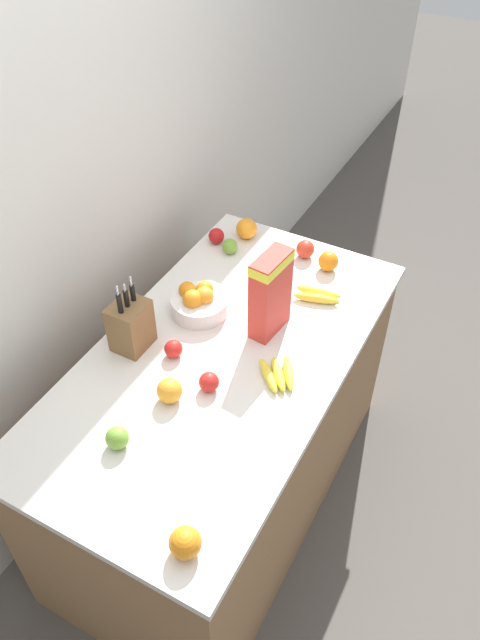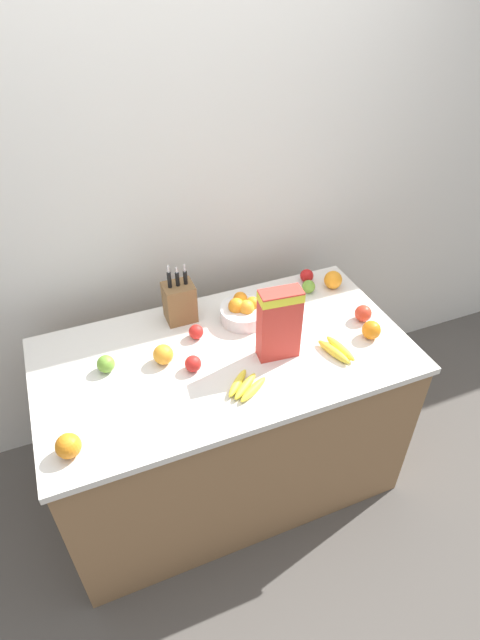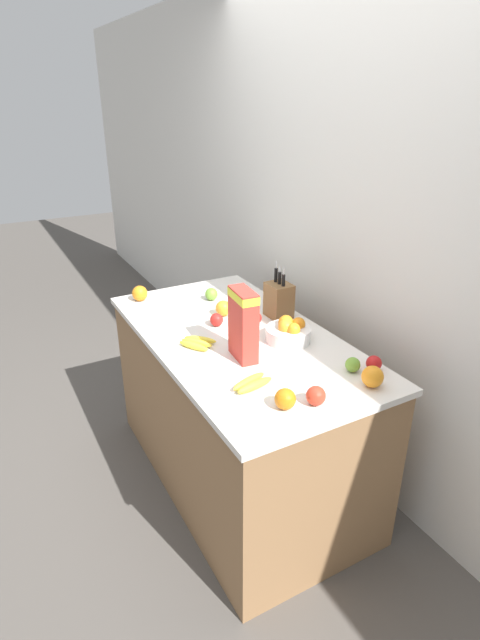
{
  "view_description": "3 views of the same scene",
  "coord_description": "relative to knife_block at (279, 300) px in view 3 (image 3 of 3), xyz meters",
  "views": [
    {
      "loc": [
        -1.3,
        -0.78,
        2.44
      ],
      "look_at": [
        0.09,
        -0.03,
        0.98
      ],
      "focal_mm": 35.0,
      "sensor_mm": 36.0,
      "label": 1
    },
    {
      "loc": [
        -0.52,
        -1.46,
        2.3
      ],
      "look_at": [
        0.09,
        0.04,
        1.0
      ],
      "focal_mm": 28.0,
      "sensor_mm": 36.0,
      "label": 2
    },
    {
      "loc": [
        1.93,
        -1.05,
        1.96
      ],
      "look_at": [
        -0.06,
        0.04,
        0.92
      ],
      "focal_mm": 28.0,
      "sensor_mm": 36.0,
      "label": 3
    }
  ],
  "objects": [
    {
      "name": "orange_near_bowl",
      "position": [
        -0.57,
        -0.57,
        -0.05
      ],
      "size": [
        0.09,
        0.09,
        0.09
      ],
      "primitive_type": "sphere",
      "color": "orange",
      "rests_on": "counter"
    },
    {
      "name": "apple_rear",
      "position": [
        -0.05,
        -0.34,
        -0.06
      ],
      "size": [
        0.07,
        0.07,
        0.07
      ],
      "primitive_type": "sphere",
      "color": "red",
      "rests_on": "counter"
    },
    {
      "name": "fruit_bowl",
      "position": [
        0.26,
        -0.11,
        -0.05
      ],
      "size": [
        0.22,
        0.22,
        0.12
      ],
      "color": "silver",
      "rests_on": "counter"
    },
    {
      "name": "banana_bunch_right",
      "position": [
        0.54,
        -0.47,
        -0.08
      ],
      "size": [
        0.11,
        0.19,
        0.04
      ],
      "rotation": [
        0.0,
        0.0,
        1.76
      ],
      "color": "yellow",
      "rests_on": "counter"
    },
    {
      "name": "cereal_box",
      "position": [
        0.31,
        -0.38,
        0.08
      ],
      "size": [
        0.18,
        0.1,
        0.32
      ],
      "rotation": [
        0.0,
        0.0,
        -0.1
      ],
      "color": "red",
      "rests_on": "counter"
    },
    {
      "name": "orange_front_center",
      "position": [
        -0.15,
        -0.25,
        -0.05
      ],
      "size": [
        0.08,
        0.08,
        0.08
      ],
      "primitive_type": "sphere",
      "color": "orange",
      "rests_on": "counter"
    },
    {
      "name": "apple_middle",
      "position": [
        0.64,
        -0.04,
        -0.06
      ],
      "size": [
        0.06,
        0.06,
        0.06
      ],
      "primitive_type": "sphere",
      "color": "#6B9E33",
      "rests_on": "counter"
    },
    {
      "name": "apple_leftmost",
      "position": [
        0.02,
        -0.16,
        -0.06
      ],
      "size": [
        0.06,
        0.06,
        0.06
      ],
      "primitive_type": "sphere",
      "color": "red",
      "rests_on": "counter"
    },
    {
      "name": "ground_plane",
      "position": [
        0.1,
        -0.3,
        -0.97
      ],
      "size": [
        14.0,
        14.0,
        0.0
      ],
      "primitive_type": "plane",
      "color": "#514C47"
    },
    {
      "name": "orange_mid_right",
      "position": [
        0.73,
        -0.44,
        -0.05
      ],
      "size": [
        0.08,
        0.08,
        0.08
      ],
      "primitive_type": "sphere",
      "color": "orange",
      "rests_on": "counter"
    },
    {
      "name": "wall_back",
      "position": [
        0.1,
        0.34,
        0.33
      ],
      "size": [
        9.0,
        0.06,
        2.6
      ],
      "color": "silver",
      "rests_on": "ground_plane"
    },
    {
      "name": "counter",
      "position": [
        0.1,
        -0.3,
        -0.53
      ],
      "size": [
        1.57,
        0.84,
        0.87
      ],
      "color": "olive",
      "rests_on": "ground_plane"
    },
    {
      "name": "apple_near_bananas",
      "position": [
        0.67,
        0.05,
        -0.06
      ],
      "size": [
        0.07,
        0.07,
        0.07
      ],
      "primitive_type": "sphere",
      "color": "red",
      "rests_on": "counter"
    },
    {
      "name": "apple_by_knife_block",
      "position": [
        0.76,
        -0.32,
        -0.06
      ],
      "size": [
        0.08,
        0.08,
        0.08
      ],
      "primitive_type": "sphere",
      "color": "red",
      "rests_on": "counter"
    },
    {
      "name": "knife_block",
      "position": [
        0.0,
        0.0,
        0.0
      ],
      "size": [
        0.13,
        0.11,
        0.3
      ],
      "color": "brown",
      "rests_on": "counter"
    },
    {
      "name": "orange_front_left",
      "position": [
        0.77,
        -0.05,
        -0.05
      ],
      "size": [
        0.09,
        0.09,
        0.09
      ],
      "primitive_type": "sphere",
      "color": "orange",
      "rests_on": "counter"
    },
    {
      "name": "banana_bunch_left",
      "position": [
        0.1,
        -0.52,
        -0.08
      ],
      "size": [
        0.19,
        0.18,
        0.03
      ],
      "rotation": [
        0.0,
        0.0,
        3.82
      ],
      "color": "yellow",
      "rests_on": "counter"
    },
    {
      "name": "apple_front",
      "position": [
        -0.38,
        -0.21,
        -0.06
      ],
      "size": [
        0.07,
        0.07,
        0.07
      ],
      "primitive_type": "sphere",
      "color": "#6B9E33",
      "rests_on": "counter"
    }
  ]
}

